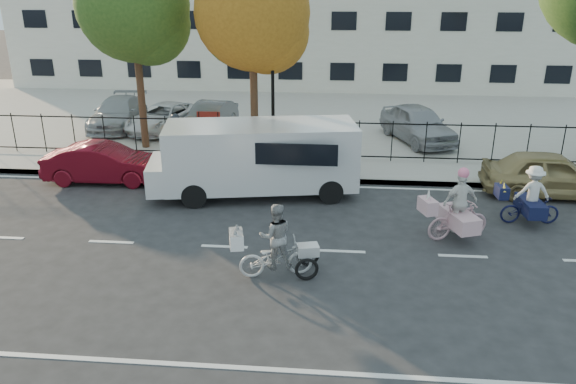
# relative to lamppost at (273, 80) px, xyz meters

# --- Properties ---
(ground) EXTENTS (120.00, 120.00, 0.00)m
(ground) POSITION_rel_lamppost_xyz_m (-0.50, -6.80, -3.11)
(ground) COLOR #333334
(road_markings) EXTENTS (60.00, 9.52, 0.01)m
(road_markings) POSITION_rel_lamppost_xyz_m (-0.50, -6.80, -3.11)
(road_markings) COLOR silver
(road_markings) RESTS_ON ground
(curb) EXTENTS (60.00, 0.10, 0.15)m
(curb) POSITION_rel_lamppost_xyz_m (-0.50, -1.75, -3.04)
(curb) COLOR #A8A399
(curb) RESTS_ON ground
(sidewalk) EXTENTS (60.00, 2.20, 0.15)m
(sidewalk) POSITION_rel_lamppost_xyz_m (-0.50, -0.70, -3.04)
(sidewalk) COLOR #A8A399
(sidewalk) RESTS_ON ground
(parking_lot) EXTENTS (60.00, 15.60, 0.15)m
(parking_lot) POSITION_rel_lamppost_xyz_m (-0.50, 8.20, -3.04)
(parking_lot) COLOR #A8A399
(parking_lot) RESTS_ON ground
(iron_fence) EXTENTS (58.00, 0.06, 1.50)m
(iron_fence) POSITION_rel_lamppost_xyz_m (-0.50, 0.40, -2.21)
(iron_fence) COLOR black
(iron_fence) RESTS_ON sidewalk
(building) EXTENTS (34.00, 10.00, 6.00)m
(building) POSITION_rel_lamppost_xyz_m (-0.50, 18.20, -0.11)
(building) COLOR silver
(building) RESTS_ON ground
(lamppost) EXTENTS (0.36, 0.36, 4.33)m
(lamppost) POSITION_rel_lamppost_xyz_m (0.00, 0.00, 0.00)
(lamppost) COLOR black
(lamppost) RESTS_ON sidewalk
(street_sign) EXTENTS (0.85, 0.06, 1.80)m
(street_sign) POSITION_rel_lamppost_xyz_m (-2.35, 0.00, -1.70)
(street_sign) COLOR black
(street_sign) RESTS_ON sidewalk
(zebra_trike) EXTENTS (2.08, 1.14, 1.78)m
(zebra_trike) POSITION_rel_lamppost_xyz_m (0.99, -8.14, -2.43)
(zebra_trike) COLOR silver
(zebra_trike) RESTS_ON ground
(unicorn_bike) EXTENTS (2.00, 1.45, 1.98)m
(unicorn_bike) POSITION_rel_lamppost_xyz_m (5.49, -5.78, -2.38)
(unicorn_bike) COLOR #D2A0A9
(unicorn_bike) RESTS_ON ground
(bull_bike) EXTENTS (1.82, 1.25, 1.69)m
(bull_bike) POSITION_rel_lamppost_xyz_m (7.70, -4.57, -2.44)
(bull_bike) COLOR #101337
(bull_bike) RESTS_ON ground
(white_van) EXTENTS (6.71, 3.14, 2.27)m
(white_van) POSITION_rel_lamppost_xyz_m (-0.16, -2.98, -1.86)
(white_van) COLOR white
(white_van) RESTS_ON ground
(red_sedan) EXTENTS (3.98, 1.49, 1.30)m
(red_sedan) POSITION_rel_lamppost_xyz_m (-5.44, -2.30, -2.46)
(red_sedan) COLOR #5F0A17
(red_sedan) RESTS_ON ground
(gold_sedan) EXTENTS (4.26, 1.88, 1.43)m
(gold_sedan) POSITION_rel_lamppost_xyz_m (9.02, -2.30, -2.40)
(gold_sedan) COLOR #A18D57
(gold_sedan) RESTS_ON ground
(pedestrian) EXTENTS (0.71, 0.48, 1.88)m
(pedestrian) POSITION_rel_lamppost_xyz_m (-3.38, -0.70, -2.02)
(pedestrian) COLOR black
(pedestrian) RESTS_ON sidewalk
(lot_car_a) EXTENTS (2.10, 4.59, 1.30)m
(lot_car_a) POSITION_rel_lamppost_xyz_m (-7.48, 4.33, -2.31)
(lot_car_a) COLOR #95989C
(lot_car_a) RESTS_ON parking_lot
(lot_car_b) EXTENTS (2.93, 4.55, 1.17)m
(lot_car_b) POSITION_rel_lamppost_xyz_m (-5.29, 3.98, -2.38)
(lot_car_b) COLOR silver
(lot_car_b) RESTS_ON parking_lot
(lot_car_c) EXTENTS (1.94, 3.97, 1.25)m
(lot_car_c) POSITION_rel_lamppost_xyz_m (-3.24, 4.02, -2.33)
(lot_car_c) COLOR #53565B
(lot_car_c) RESTS_ON parking_lot
(lot_car_d) EXTENTS (3.15, 4.67, 1.48)m
(lot_car_d) POSITION_rel_lamppost_xyz_m (5.57, 3.22, -2.22)
(lot_car_d) COLOR #96989D
(lot_car_d) RESTS_ON parking_lot
(tree_west) EXTENTS (4.15, 4.15, 7.61)m
(tree_west) POSITION_rel_lamppost_xyz_m (-5.14, 1.46, 2.21)
(tree_west) COLOR #442D1D
(tree_west) RESTS_ON ground
(tree_mid) EXTENTS (4.01, 4.01, 7.35)m
(tree_mid) POSITION_rel_lamppost_xyz_m (-0.61, 0.56, 2.03)
(tree_mid) COLOR #442D1D
(tree_mid) RESTS_ON ground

